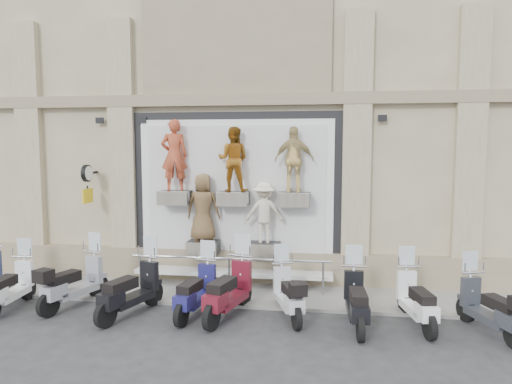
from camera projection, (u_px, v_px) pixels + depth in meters
ground at (210, 325)px, 9.35m from camera, size 90.00×90.00×0.00m
sidewalk at (230, 291)px, 11.42m from camera, size 16.00×2.20×0.08m
building at (257, 78)px, 15.66m from camera, size 14.00×8.60×12.00m
shop_vitrine at (235, 195)px, 11.82m from camera, size 5.60×0.83×4.30m
guard_rail at (229, 276)px, 11.28m from camera, size 5.06×0.10×0.93m
clock_sign_bracket at (87, 179)px, 12.04m from camera, size 0.10×0.80×1.02m
scooter_b at (10, 277)px, 10.18m from camera, size 0.66×1.89×1.51m
scooter_c at (74, 272)px, 10.34m from camera, size 1.16×2.07×1.61m
scooter_d at (130, 279)px, 9.78m from camera, size 1.22×2.10×1.64m
scooter_e at (196, 281)px, 9.82m from camera, size 0.89×1.95×1.53m
scooter_f at (229, 279)px, 9.68m from camera, size 1.15×2.17×1.69m
scooter_g at (288, 284)px, 9.69m from camera, size 1.09×1.90×1.48m
scooter_h at (357, 290)px, 9.17m from camera, size 0.63×1.94×1.56m
scooter_i at (417, 290)px, 9.23m from camera, size 0.86×1.94×1.52m
scooter_j at (490, 297)px, 8.81m from camera, size 1.15×1.94×1.51m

